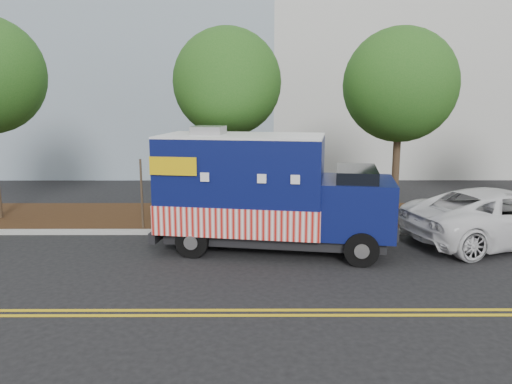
{
  "coord_description": "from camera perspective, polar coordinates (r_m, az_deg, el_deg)",
  "views": [
    {
      "loc": [
        0.99,
        -14.07,
        4.3
      ],
      "look_at": [
        1.04,
        0.6,
        1.53
      ],
      "focal_mm": 35.0,
      "sensor_mm": 36.0,
      "label": 1
    }
  ],
  "objects": [
    {
      "name": "tree_c",
      "position": [
        18.31,
        16.14,
        11.64
      ],
      "size": [
        3.95,
        3.95,
        6.72
      ],
      "color": "#38281C",
      "rests_on": "ground"
    },
    {
      "name": "ground",
      "position": [
        14.75,
        -4.06,
        -6.28
      ],
      "size": [
        120.0,
        120.0,
        0.0
      ],
      "primitive_type": "plane",
      "color": "black",
      "rests_on": "ground"
    },
    {
      "name": "food_truck",
      "position": [
        14.18,
        0.78,
        -0.31
      ],
      "size": [
        6.98,
        3.53,
        3.52
      ],
      "rotation": [
        0.0,
        0.0,
        -0.17
      ],
      "color": "black",
      "rests_on": "ground"
    },
    {
      "name": "centerline_near",
      "position": [
        10.58,
        -5.7,
        -13.3
      ],
      "size": [
        120.0,
        0.1,
        0.01
      ],
      "primitive_type": "cube",
      "color": "gold",
      "rests_on": "ground"
    },
    {
      "name": "curb",
      "position": [
        16.07,
        -3.73,
        -4.56
      ],
      "size": [
        120.0,
        0.18,
        0.15
      ],
      "primitive_type": "cube",
      "color": "#9E9E99",
      "rests_on": "ground"
    },
    {
      "name": "centerline_far",
      "position": [
        10.36,
        -5.83,
        -13.86
      ],
      "size": [
        120.0,
        0.1,
        0.01
      ],
      "primitive_type": "cube",
      "color": "gold",
      "rests_on": "ground"
    },
    {
      "name": "sign_post",
      "position": [
        16.38,
        -12.92,
        -0.48
      ],
      "size": [
        0.06,
        0.06,
        2.4
      ],
      "primitive_type": "cube",
      "color": "#473828",
      "rests_on": "ground"
    },
    {
      "name": "tree_b",
      "position": [
        17.36,
        -3.32,
        12.39
      ],
      "size": [
        3.69,
        3.69,
        6.67
      ],
      "color": "#38281C",
      "rests_on": "ground"
    },
    {
      "name": "white_car",
      "position": [
        16.58,
        26.4,
        -2.53
      ],
      "size": [
        6.46,
        4.25,
        1.65
      ],
      "primitive_type": "imported",
      "rotation": [
        0.0,
        0.0,
        1.84
      ],
      "color": "white",
      "rests_on": "ground"
    },
    {
      "name": "mulch_strip",
      "position": [
        18.1,
        -3.33,
        -2.81
      ],
      "size": [
        120.0,
        4.0,
        0.15
      ],
      "primitive_type": "cube",
      "color": "black",
      "rests_on": "ground"
    }
  ]
}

